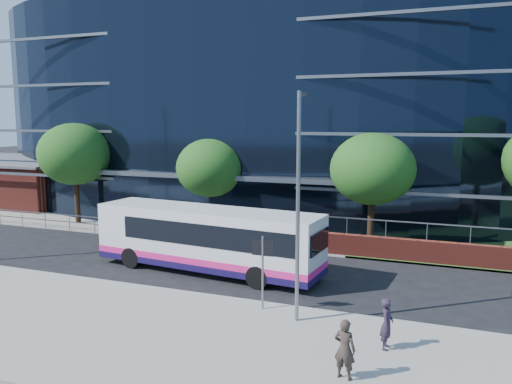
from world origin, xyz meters
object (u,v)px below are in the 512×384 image
at_px(tree_far_a, 75,154).
at_px(city_bus, 209,239).
at_px(brick_pavilion, 27,183).
at_px(pedestrian_b, 345,349).
at_px(tree_far_c, 372,169).
at_px(street_sign, 263,257).
at_px(streetlight_east, 298,201).
at_px(tree_far_b, 210,168).
at_px(pedestrian, 387,324).

height_order(tree_far_a, city_bus, tree_far_a).
xyz_separation_m(brick_pavilion, pedestrian_b, (30.33, -19.09, -0.94)).
height_order(brick_pavilion, tree_far_c, tree_far_c).
height_order(street_sign, tree_far_c, tree_far_c).
height_order(street_sign, streetlight_east, streetlight_east).
xyz_separation_m(tree_far_a, city_bus, (13.37, -6.72, -3.25)).
bearing_deg(pedestrian_b, tree_far_b, -40.40).
distance_m(street_sign, pedestrian, 5.17).
height_order(street_sign, tree_far_b, tree_far_b).
relative_size(city_bus, pedestrian, 7.09).
distance_m(street_sign, city_bus, 5.68).
bearing_deg(pedestrian, pedestrian_b, 161.73).
height_order(street_sign, pedestrian_b, street_sign).
bearing_deg(pedestrian_b, tree_far_a, -21.68).
bearing_deg(tree_far_a, tree_far_c, 0.00).
xyz_separation_m(tree_far_b, streetlight_east, (9.00, -11.67, 0.23)).
distance_m(tree_far_c, pedestrian, 13.04).
distance_m(street_sign, tree_far_c, 11.14).
height_order(brick_pavilion, tree_far_b, tree_far_b).
xyz_separation_m(street_sign, tree_far_b, (-7.50, 11.09, 2.06)).
height_order(tree_far_c, city_bus, tree_far_c).
bearing_deg(brick_pavilion, tree_far_a, -26.55).
xyz_separation_m(brick_pavilion, pedestrian, (31.21, -16.84, -0.98)).
bearing_deg(pedestrian_b, tree_far_c, -72.08).
distance_m(city_bus, pedestrian_b, 11.22).
relative_size(tree_far_b, tree_far_c, 0.93).
bearing_deg(pedestrian, brick_pavilion, 64.73).
bearing_deg(street_sign, pedestrian, -20.47).
relative_size(tree_far_c, city_bus, 0.57).
bearing_deg(pedestrian, city_bus, 60.59).
distance_m(street_sign, streetlight_east, 2.80).
bearing_deg(street_sign, pedestrian_b, -46.29).
height_order(streetlight_east, pedestrian, streetlight_east).
relative_size(tree_far_a, tree_far_b, 1.15).
bearing_deg(tree_far_b, city_bus, -64.96).
distance_m(street_sign, tree_far_b, 13.54).
distance_m(tree_far_a, pedestrian, 25.71).
distance_m(tree_far_a, tree_far_b, 10.03).
bearing_deg(street_sign, tree_far_a, 148.83).
relative_size(brick_pavilion, tree_far_a, 1.23).
bearing_deg(streetlight_east, street_sign, 158.64).
distance_m(pedestrian, pedestrian_b, 2.42).
bearing_deg(pedestrian, tree_far_a, 64.02).
distance_m(tree_far_c, pedestrian_b, 15.08).
relative_size(brick_pavilion, street_sign, 3.07).
height_order(tree_far_a, pedestrian, tree_far_a).
xyz_separation_m(tree_far_b, pedestrian_b, (11.33, -15.10, -3.21)).
relative_size(tree_far_b, pedestrian_b, 3.56).
bearing_deg(brick_pavilion, pedestrian_b, -32.19).
bearing_deg(city_bus, tree_far_c, 51.26).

